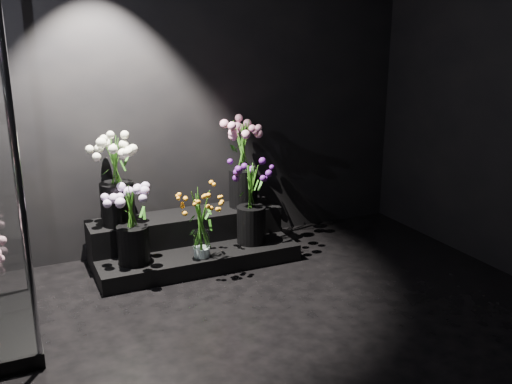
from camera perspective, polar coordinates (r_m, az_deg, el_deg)
floor at (r=3.53m, az=4.99°, el=-15.75°), size 4.00×4.00×0.00m
wall_back at (r=4.85m, az=-6.43°, el=10.63°), size 4.00×0.00×4.00m
display_riser at (r=4.79m, az=-6.58°, el=-4.87°), size 1.61×0.72×0.36m
bouquet_orange_bells at (r=4.40m, az=-5.54°, el=-3.04°), size 0.33×0.33×0.56m
bouquet_lilac at (r=4.36m, az=-12.31°, el=-2.64°), size 0.47×0.47×0.61m
bouquet_purple at (r=4.65m, az=-0.49°, el=-0.78°), size 0.39×0.39×0.67m
bouquet_cream_roses at (r=4.54m, az=-13.86°, el=1.70°), size 0.49×0.49×0.71m
bouquet_pink_roses at (r=4.86m, az=-1.30°, el=3.47°), size 0.49×0.49×0.76m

